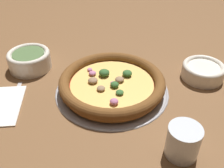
{
  "coord_description": "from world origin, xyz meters",
  "views": [
    {
      "loc": [
        -0.57,
        0.24,
        0.49
      ],
      "look_at": [
        0.0,
        0.0,
        0.03
      ],
      "focal_mm": 42.0,
      "sensor_mm": 36.0,
      "label": 1
    }
  ],
  "objects_px": {
    "pizza": "(112,83)",
    "bowl_near": "(203,71)",
    "napkin": "(0,105)",
    "pizza_tray": "(112,90)",
    "bowl_far": "(29,59)",
    "drinking_cup": "(183,142)",
    "fork": "(11,105)"
  },
  "relations": [
    {
      "from": "napkin",
      "to": "fork",
      "type": "relative_size",
      "value": 1.05
    },
    {
      "from": "pizza",
      "to": "bowl_far",
      "type": "bearing_deg",
      "value": 42.53
    },
    {
      "from": "pizza_tray",
      "to": "bowl_far",
      "type": "bearing_deg",
      "value": 42.51
    },
    {
      "from": "pizza_tray",
      "to": "drinking_cup",
      "type": "bearing_deg",
      "value": -168.64
    },
    {
      "from": "pizza_tray",
      "to": "pizza",
      "type": "distance_m",
      "value": 0.03
    },
    {
      "from": "pizza_tray",
      "to": "bowl_far",
      "type": "distance_m",
      "value": 0.3
    },
    {
      "from": "bowl_far",
      "to": "fork",
      "type": "relative_size",
      "value": 0.74
    },
    {
      "from": "bowl_near",
      "to": "fork",
      "type": "bearing_deg",
      "value": 80.85
    },
    {
      "from": "pizza",
      "to": "bowl_near",
      "type": "bearing_deg",
      "value": -98.98
    },
    {
      "from": "pizza",
      "to": "fork",
      "type": "bearing_deg",
      "value": 80.67
    },
    {
      "from": "pizza_tray",
      "to": "napkin",
      "type": "xyz_separation_m",
      "value": [
        0.06,
        0.32,
        -0.0
      ]
    },
    {
      "from": "pizza",
      "to": "napkin",
      "type": "bearing_deg",
      "value": 79.93
    },
    {
      "from": "pizza_tray",
      "to": "bowl_far",
      "type": "xyz_separation_m",
      "value": [
        0.22,
        0.21,
        0.03
      ]
    },
    {
      "from": "pizza_tray",
      "to": "napkin",
      "type": "relative_size",
      "value": 1.73
    },
    {
      "from": "pizza",
      "to": "bowl_far",
      "type": "relative_size",
      "value": 2.25
    },
    {
      "from": "bowl_near",
      "to": "napkin",
      "type": "height_order",
      "value": "bowl_near"
    },
    {
      "from": "drinking_cup",
      "to": "napkin",
      "type": "height_order",
      "value": "drinking_cup"
    },
    {
      "from": "pizza_tray",
      "to": "drinking_cup",
      "type": "height_order",
      "value": "drinking_cup"
    },
    {
      "from": "drinking_cup",
      "to": "napkin",
      "type": "xyz_separation_m",
      "value": [
        0.33,
        0.37,
        -0.04
      ]
    },
    {
      "from": "drinking_cup",
      "to": "bowl_far",
      "type": "bearing_deg",
      "value": 27.55
    },
    {
      "from": "drinking_cup",
      "to": "napkin",
      "type": "distance_m",
      "value": 0.5
    },
    {
      "from": "napkin",
      "to": "pizza",
      "type": "bearing_deg",
      "value": -100.07
    },
    {
      "from": "pizza",
      "to": "bowl_near",
      "type": "height_order",
      "value": "pizza"
    },
    {
      "from": "pizza",
      "to": "napkin",
      "type": "xyz_separation_m",
      "value": [
        0.06,
        0.32,
        -0.03
      ]
    },
    {
      "from": "bowl_far",
      "to": "bowl_near",
      "type": "bearing_deg",
      "value": -118.4
    },
    {
      "from": "bowl_near",
      "to": "bowl_far",
      "type": "relative_size",
      "value": 0.95
    },
    {
      "from": "bowl_near",
      "to": "drinking_cup",
      "type": "bearing_deg",
      "value": 133.79
    },
    {
      "from": "bowl_near",
      "to": "drinking_cup",
      "type": "distance_m",
      "value": 0.33
    },
    {
      "from": "pizza",
      "to": "pizza_tray",
      "type": "bearing_deg",
      "value": -156.25
    },
    {
      "from": "fork",
      "to": "pizza",
      "type": "bearing_deg",
      "value": 101.53
    },
    {
      "from": "pizza",
      "to": "bowl_near",
      "type": "relative_size",
      "value": 2.37
    },
    {
      "from": "bowl_far",
      "to": "pizza_tray",
      "type": "bearing_deg",
      "value": -137.49
    }
  ]
}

